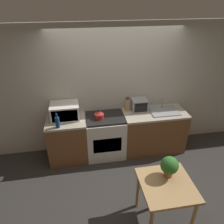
{
  "coord_description": "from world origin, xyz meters",
  "views": [
    {
      "loc": [
        -0.74,
        -2.79,
        3.08
      ],
      "look_at": [
        -0.14,
        0.73,
        1.05
      ],
      "focal_mm": 35.0,
      "sensor_mm": 36.0,
      "label": 1
    }
  ],
  "objects_px": {
    "toaster_oven": "(139,105)",
    "dining_table": "(166,190)",
    "microwave": "(65,111)",
    "stove_range": "(105,136)",
    "bottle": "(57,122)",
    "kettle": "(99,115)"
  },
  "relations": [
    {
      "from": "bottle",
      "to": "dining_table",
      "type": "relative_size",
      "value": 0.37
    },
    {
      "from": "bottle",
      "to": "kettle",
      "type": "bearing_deg",
      "value": 14.21
    },
    {
      "from": "stove_range",
      "to": "microwave",
      "type": "bearing_deg",
      "value": 173.27
    },
    {
      "from": "toaster_oven",
      "to": "microwave",
      "type": "bearing_deg",
      "value": -177.5
    },
    {
      "from": "bottle",
      "to": "toaster_oven",
      "type": "height_order",
      "value": "bottle"
    },
    {
      "from": "kettle",
      "to": "bottle",
      "type": "bearing_deg",
      "value": -165.79
    },
    {
      "from": "stove_range",
      "to": "toaster_oven",
      "type": "relative_size",
      "value": 2.92
    },
    {
      "from": "kettle",
      "to": "toaster_oven",
      "type": "distance_m",
      "value": 0.86
    },
    {
      "from": "kettle",
      "to": "microwave",
      "type": "bearing_deg",
      "value": 169.22
    },
    {
      "from": "dining_table",
      "to": "microwave",
      "type": "bearing_deg",
      "value": 127.38
    },
    {
      "from": "microwave",
      "to": "dining_table",
      "type": "distance_m",
      "value": 2.28
    },
    {
      "from": "toaster_oven",
      "to": "dining_table",
      "type": "xyz_separation_m",
      "value": [
        -0.12,
        -1.85,
        -0.37
      ]
    },
    {
      "from": "kettle",
      "to": "microwave",
      "type": "distance_m",
      "value": 0.66
    },
    {
      "from": "microwave",
      "to": "stove_range",
      "type": "bearing_deg",
      "value": -6.73
    },
    {
      "from": "dining_table",
      "to": "stove_range",
      "type": "bearing_deg",
      "value": 109.73
    },
    {
      "from": "microwave",
      "to": "dining_table",
      "type": "relative_size",
      "value": 0.69
    },
    {
      "from": "microwave",
      "to": "bottle",
      "type": "distance_m",
      "value": 0.34
    },
    {
      "from": "microwave",
      "to": "bottle",
      "type": "xyz_separation_m",
      "value": [
        -0.13,
        -0.32,
        -0.04
      ]
    },
    {
      "from": "kettle",
      "to": "toaster_oven",
      "type": "height_order",
      "value": "toaster_oven"
    },
    {
      "from": "kettle",
      "to": "stove_range",
      "type": "bearing_deg",
      "value": 16.18
    },
    {
      "from": "kettle",
      "to": "dining_table",
      "type": "relative_size",
      "value": 0.24
    },
    {
      "from": "stove_range",
      "to": "kettle",
      "type": "xyz_separation_m",
      "value": [
        -0.11,
        -0.03,
        0.52
      ]
    }
  ]
}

